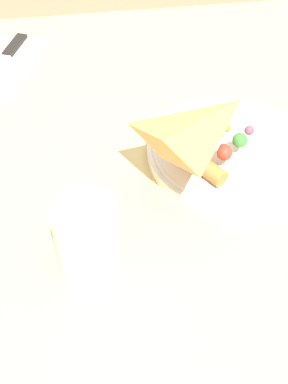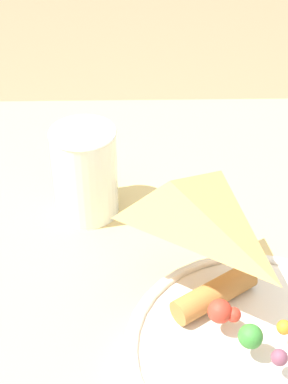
{
  "view_description": "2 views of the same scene",
  "coord_description": "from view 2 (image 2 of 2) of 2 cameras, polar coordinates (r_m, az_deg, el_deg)",
  "views": [
    {
      "loc": [
        0.34,
        -0.17,
        1.2
      ],
      "look_at": [
        -0.06,
        -0.11,
        0.75
      ],
      "focal_mm": 45.0,
      "sensor_mm": 36.0,
      "label": 1
    },
    {
      "loc": [
        -0.04,
        0.34,
        1.14
      ],
      "look_at": [
        -0.05,
        -0.13,
        0.78
      ],
      "focal_mm": 55.0,
      "sensor_mm": 36.0,
      "label": 2
    }
  ],
  "objects": [
    {
      "name": "milk_glass",
      "position": [
        0.65,
        -5.69,
        1.72
      ],
      "size": [
        0.07,
        0.07,
        0.11
      ],
      "color": "white",
      "rests_on": "dining_table"
    },
    {
      "name": "plate_pizza",
      "position": [
        0.53,
        11.38,
        -14.89
      ],
      "size": [
        0.24,
        0.24,
        0.05
      ],
      "color": "silver",
      "rests_on": "dining_table"
    }
  ]
}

